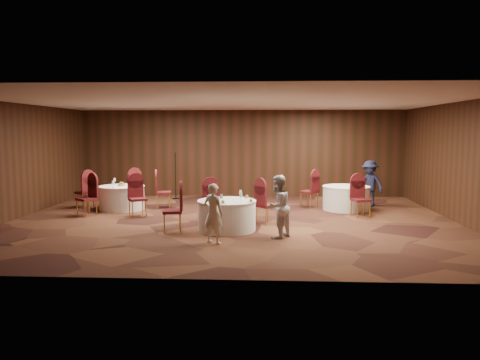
{
  "coord_description": "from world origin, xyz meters",
  "views": [
    {
      "loc": [
        0.87,
        -12.42,
        2.43
      ],
      "look_at": [
        0.2,
        0.2,
        1.1
      ],
      "focal_mm": 35.0,
      "sensor_mm": 36.0,
      "label": 1
    }
  ],
  "objects_px": {
    "woman_a": "(213,214)",
    "table_main": "(227,215)",
    "mic_stand": "(176,185)",
    "woman_b": "(278,207)",
    "man_c": "(370,183)",
    "table_right": "(346,198)",
    "table_left": "(122,198)"
  },
  "relations": [
    {
      "from": "woman_b",
      "to": "man_c",
      "type": "distance_m",
      "value": 5.61
    },
    {
      "from": "table_right",
      "to": "woman_a",
      "type": "xyz_separation_m",
      "value": [
        -3.61,
        -4.54,
        0.28
      ]
    },
    {
      "from": "table_left",
      "to": "woman_a",
      "type": "relative_size",
      "value": 1.06
    },
    {
      "from": "table_right",
      "to": "man_c",
      "type": "relative_size",
      "value": 0.97
    },
    {
      "from": "table_right",
      "to": "mic_stand",
      "type": "distance_m",
      "value": 6.07
    },
    {
      "from": "mic_stand",
      "to": "woman_b",
      "type": "relative_size",
      "value": 1.16
    },
    {
      "from": "table_left",
      "to": "table_right",
      "type": "bearing_deg",
      "value": 2.63
    },
    {
      "from": "table_right",
      "to": "woman_b",
      "type": "relative_size",
      "value": 1.0
    },
    {
      "from": "table_left",
      "to": "mic_stand",
      "type": "relative_size",
      "value": 0.84
    },
    {
      "from": "woman_a",
      "to": "table_right",
      "type": "bearing_deg",
      "value": -102.02
    },
    {
      "from": "mic_stand",
      "to": "woman_a",
      "type": "distance_m",
      "value": 6.94
    },
    {
      "from": "table_left",
      "to": "woman_b",
      "type": "xyz_separation_m",
      "value": [
        4.71,
        -3.6,
        0.34
      ]
    },
    {
      "from": "mic_stand",
      "to": "man_c",
      "type": "height_order",
      "value": "mic_stand"
    },
    {
      "from": "table_right",
      "to": "mic_stand",
      "type": "xyz_separation_m",
      "value": [
        -5.7,
        2.08,
        0.12
      ]
    },
    {
      "from": "table_left",
      "to": "mic_stand",
      "type": "xyz_separation_m",
      "value": [
        1.22,
        2.4,
        0.12
      ]
    },
    {
      "from": "table_left",
      "to": "table_right",
      "type": "distance_m",
      "value": 6.93
    },
    {
      "from": "table_main",
      "to": "mic_stand",
      "type": "xyz_separation_m",
      "value": [
        -2.27,
        5.24,
        0.12
      ]
    },
    {
      "from": "table_right",
      "to": "woman_a",
      "type": "height_order",
      "value": "woman_a"
    },
    {
      "from": "woman_a",
      "to": "table_main",
      "type": "bearing_deg",
      "value": -70.84
    },
    {
      "from": "table_left",
      "to": "woman_a",
      "type": "xyz_separation_m",
      "value": [
        3.31,
        -4.22,
        0.28
      ]
    },
    {
      "from": "table_main",
      "to": "mic_stand",
      "type": "relative_size",
      "value": 0.86
    },
    {
      "from": "woman_a",
      "to": "woman_b",
      "type": "height_order",
      "value": "woman_b"
    },
    {
      "from": "mic_stand",
      "to": "man_c",
      "type": "relative_size",
      "value": 1.12
    },
    {
      "from": "table_left",
      "to": "table_right",
      "type": "xyz_separation_m",
      "value": [
        6.92,
        0.32,
        -0.0
      ]
    },
    {
      "from": "table_main",
      "to": "woman_b",
      "type": "bearing_deg",
      "value": -31.74
    },
    {
      "from": "table_left",
      "to": "woman_a",
      "type": "bearing_deg",
      "value": -51.88
    },
    {
      "from": "woman_b",
      "to": "man_c",
      "type": "height_order",
      "value": "man_c"
    },
    {
      "from": "mic_stand",
      "to": "man_c",
      "type": "bearing_deg",
      "value": -11.31
    },
    {
      "from": "mic_stand",
      "to": "woman_b",
      "type": "distance_m",
      "value": 6.94
    },
    {
      "from": "woman_b",
      "to": "man_c",
      "type": "bearing_deg",
      "value": -177.64
    },
    {
      "from": "woman_a",
      "to": "man_c",
      "type": "height_order",
      "value": "man_c"
    },
    {
      "from": "table_right",
      "to": "mic_stand",
      "type": "height_order",
      "value": "mic_stand"
    }
  ]
}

